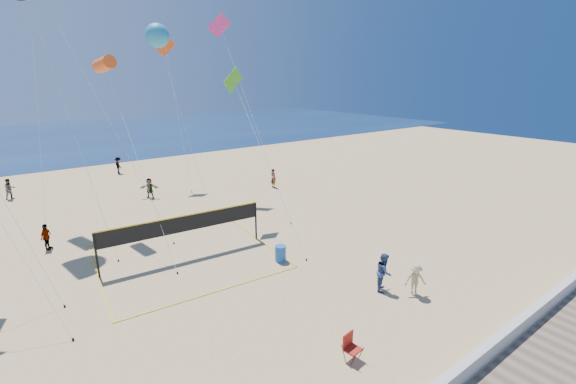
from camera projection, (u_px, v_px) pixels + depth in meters
ground at (293, 384)px, 11.79m from camera, size 120.00×120.00×0.00m
ocean at (49, 139)px, 59.37m from camera, size 140.00×50.00×0.03m
bystander_a at (384, 272)px, 16.82m from camera, size 1.07×1.03×1.73m
bystander_b at (415, 280)px, 16.46m from camera, size 1.07×0.93×1.44m
far_person_0 at (46, 237)px, 20.85m from camera, size 0.79×0.91×1.47m
far_person_1 at (150, 188)px, 29.92m from camera, size 1.46×1.18×1.56m
far_person_2 at (273, 178)px, 32.79m from camera, size 0.45×0.63×1.62m
far_person_3 at (10, 189)px, 29.58m from camera, size 0.95×0.84×1.62m
far_person_4 at (119, 165)px, 37.62m from camera, size 0.74×1.11×1.60m
camp_chair at (350, 345)px, 12.69m from camera, size 0.57×0.69×1.06m
trash_barrel at (281, 253)px, 19.60m from camera, size 0.69×0.69×0.84m
volleyball_net at (184, 229)px, 19.81m from camera, size 9.13×8.99×2.28m
kite_2 at (104, 64)px, 21.74m from camera, size 1.04×9.15×10.25m
kite_4 at (237, 89)px, 23.22m from camera, size 1.59×8.04×9.70m
kite_5 at (223, 36)px, 28.14m from camera, size 1.67×9.65×13.61m
kite_7 at (157, 36)px, 25.80m from camera, size 2.23×5.24×12.53m
kite_9 at (167, 54)px, 31.53m from camera, size 1.77×4.26×12.39m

